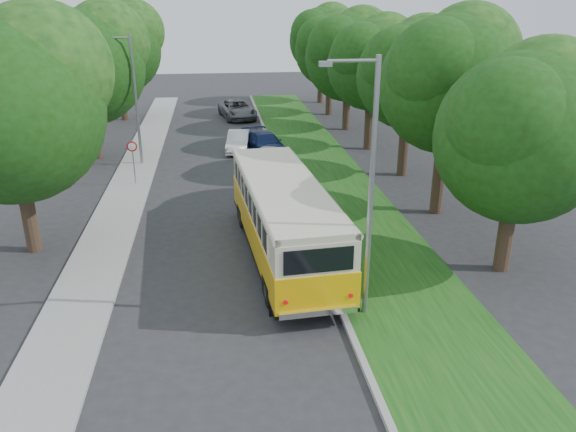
{
  "coord_description": "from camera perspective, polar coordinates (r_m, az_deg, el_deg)",
  "views": [
    {
      "loc": [
        -0.13,
        -17.53,
        9.41
      ],
      "look_at": [
        2.52,
        2.6,
        1.5
      ],
      "focal_mm": 35.0,
      "sensor_mm": 36.0,
      "label": 1
    }
  ],
  "objects": [
    {
      "name": "car_grey",
      "position": [
        47.79,
        -5.17,
        10.75
      ],
      "size": [
        3.32,
        5.67,
        1.48
      ],
      "primitive_type": "imported",
      "rotation": [
        0.0,
        0.0,
        0.17
      ],
      "color": "#5B5D63",
      "rests_on": "ground"
    },
    {
      "name": "treeline",
      "position": [
        35.85,
        -2.31,
        15.69
      ],
      "size": [
        24.27,
        41.91,
        9.46
      ],
      "color": "#332319",
      "rests_on": "ground"
    },
    {
      "name": "lamppost_near",
      "position": [
        16.44,
        8.18,
        3.2
      ],
      "size": [
        1.71,
        0.16,
        8.0
      ],
      "color": "gray",
      "rests_on": "ground"
    },
    {
      "name": "lamppost_far",
      "position": [
        34.26,
        -15.4,
        11.65
      ],
      "size": [
        1.71,
        0.16,
        7.5
      ],
      "color": "gray",
      "rests_on": "ground"
    },
    {
      "name": "sidewalk",
      "position": [
        24.84,
        -17.76,
        -1.9
      ],
      "size": [
        2.2,
        70.0,
        0.12
      ],
      "primitive_type": "cube",
      "color": "gray",
      "rests_on": "ground"
    },
    {
      "name": "warning_sign",
      "position": [
        30.81,
        -15.5,
        6.04
      ],
      "size": [
        0.56,
        0.1,
        2.5
      ],
      "color": "gray",
      "rests_on": "ground"
    },
    {
      "name": "car_blue",
      "position": [
        36.33,
        -2.36,
        7.37
      ],
      "size": [
        3.06,
        5.03,
        1.36
      ],
      "primitive_type": "imported",
      "rotation": [
        0.0,
        0.0,
        0.26
      ],
      "color": "navy",
      "rests_on": "ground"
    },
    {
      "name": "car_silver",
      "position": [
        31.96,
        -2.14,
        5.57
      ],
      "size": [
        3.17,
        4.8,
        1.52
      ],
      "primitive_type": "imported",
      "rotation": [
        0.0,
        0.0,
        -0.34
      ],
      "color": "silver",
      "rests_on": "ground"
    },
    {
      "name": "curb",
      "position": [
        24.67,
        1.75,
        -0.96
      ],
      "size": [
        0.2,
        70.0,
        0.15
      ],
      "primitive_type": "cube",
      "color": "gray",
      "rests_on": "ground"
    },
    {
      "name": "car_white",
      "position": [
        37.18,
        -5.04,
        7.57
      ],
      "size": [
        1.9,
        4.09,
        1.3
      ],
      "primitive_type": "imported",
      "rotation": [
        0.0,
        0.0,
        -0.14
      ],
      "color": "white",
      "rests_on": "ground"
    },
    {
      "name": "ground",
      "position": [
        19.9,
        -6.28,
        -7.08
      ],
      "size": [
        120.0,
        120.0,
        0.0
      ],
      "primitive_type": "plane",
      "color": "#2A2A2C",
      "rests_on": "ground"
    },
    {
      "name": "grass_verge",
      "position": [
        25.14,
        7.05,
        -0.71
      ],
      "size": [
        4.5,
        70.0,
        0.13
      ],
      "primitive_type": "cube",
      "color": "#134813",
      "rests_on": "ground"
    },
    {
      "name": "vintage_bus",
      "position": [
        21.17,
        -0.42,
        -0.46
      ],
      "size": [
        3.47,
        10.73,
        3.14
      ],
      "primitive_type": null,
      "rotation": [
        0.0,
        0.0,
        0.07
      ],
      "color": "#FFBA08",
      "rests_on": "ground"
    }
  ]
}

